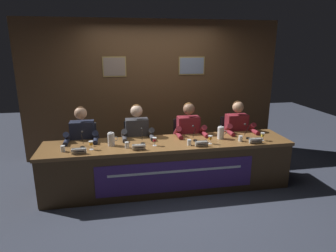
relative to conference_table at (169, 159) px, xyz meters
name	(u,v)px	position (x,y,z in m)	size (l,w,h in m)	color
ground_plane	(168,186)	(0.00, 0.11, -0.50)	(12.00, 12.00, 0.00)	#383D4C
wall_back_panelled	(154,90)	(0.00, 1.63, 0.80)	(4.90, 0.14, 2.60)	brown
conference_table	(169,159)	(0.00, 0.00, 0.00)	(3.70, 0.76, 0.73)	brown
chair_far_left	(85,153)	(-1.28, 0.68, -0.06)	(0.44, 0.45, 0.91)	black
panelist_far_left	(82,140)	(-1.28, 0.48, 0.21)	(0.51, 0.48, 1.23)	black
nameplate_far_left	(79,151)	(-1.26, -0.16, 0.27)	(0.19, 0.06, 0.08)	white
juice_glass_far_left	(91,144)	(-1.11, -0.01, 0.31)	(0.06, 0.06, 0.12)	white
water_cup_far_left	(63,149)	(-1.48, -0.03, 0.26)	(0.06, 0.06, 0.08)	silver
microphone_far_left	(82,142)	(-1.24, 0.12, 0.30)	(0.06, 0.17, 0.22)	black
chair_center_left	(137,149)	(-0.43, 0.68, -0.06)	(0.44, 0.45, 0.91)	black
panelist_center_left	(138,137)	(-0.43, 0.48, 0.21)	(0.51, 0.48, 1.23)	black
nameplate_center_left	(139,147)	(-0.46, -0.15, 0.27)	(0.18, 0.06, 0.08)	white
juice_glass_center_left	(155,140)	(-0.22, -0.01, 0.31)	(0.06, 0.06, 0.12)	white
water_cup_center_left	(127,145)	(-0.62, -0.03, 0.26)	(0.06, 0.06, 0.08)	silver
microphone_center_left	(142,138)	(-0.38, 0.13, 0.30)	(0.06, 0.17, 0.22)	black
chair_center_right	(186,146)	(0.42, 0.68, -0.06)	(0.44, 0.45, 0.91)	black
panelist_center_right	(189,134)	(0.42, 0.48, 0.21)	(0.51, 0.48, 1.23)	black
nameplate_center_right	(202,144)	(0.44, -0.17, 0.27)	(0.19, 0.06, 0.08)	white
juice_glass_center_right	(210,138)	(0.59, -0.07, 0.31)	(0.06, 0.06, 0.12)	white
water_cup_center_right	(189,143)	(0.28, -0.08, 0.26)	(0.06, 0.06, 0.08)	silver
microphone_center_right	(195,136)	(0.41, 0.12, 0.30)	(0.06, 0.17, 0.22)	black
chair_far_right	(232,143)	(1.27, 0.68, -0.06)	(0.44, 0.45, 0.91)	black
panelist_far_right	(238,132)	(1.27, 0.48, 0.21)	(0.51, 0.48, 1.23)	black
nameplate_far_right	(256,141)	(1.26, -0.18, 0.27)	(0.20, 0.06, 0.08)	white
juice_glass_far_right	(263,135)	(1.42, -0.08, 0.31)	(0.06, 0.06, 0.12)	white
water_cup_far_right	(241,139)	(1.08, -0.04, 0.26)	(0.06, 0.06, 0.08)	silver
microphone_far_right	(247,133)	(1.24, 0.08, 0.30)	(0.06, 0.17, 0.22)	black
water_pitcher_left_side	(111,139)	(-0.83, 0.11, 0.32)	(0.15, 0.10, 0.21)	silver
water_pitcher_right_side	(221,133)	(0.83, 0.13, 0.32)	(0.15, 0.10, 0.21)	silver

